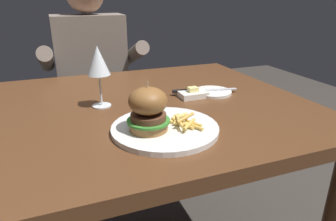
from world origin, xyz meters
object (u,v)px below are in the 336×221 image
object	(u,v)px
bread_plate	(213,92)
butter_dish	(193,94)
diner_person	(94,93)
main_plate	(165,128)
wine_glass	(98,62)
table_knife	(199,91)
burger_sandwich	(148,109)

from	to	relation	value
bread_plate	butter_dish	distance (m)	0.09
bread_plate	diner_person	world-z (taller)	diner_person
main_plate	bread_plate	distance (m)	0.36
wine_glass	table_knife	xyz separation A→B (m)	(0.35, -0.00, -0.13)
butter_dish	diner_person	distance (m)	0.80
main_plate	bread_plate	xyz separation A→B (m)	(0.27, 0.24, -0.00)
main_plate	table_knife	world-z (taller)	table_knife
burger_sandwich	butter_dish	distance (m)	0.33
butter_dish	burger_sandwich	bearing A→B (deg)	-135.77
main_plate	diner_person	distance (m)	0.98
main_plate	burger_sandwich	distance (m)	0.08
burger_sandwich	wine_glass	bearing A→B (deg)	106.99
bread_plate	main_plate	bearing A→B (deg)	-139.12
table_knife	main_plate	bearing A→B (deg)	-132.11
wine_glass	diner_person	world-z (taller)	diner_person
burger_sandwich	wine_glass	size ratio (longest dim) A/B	0.66
bread_plate	diner_person	bearing A→B (deg)	115.08
wine_glass	burger_sandwich	bearing A→B (deg)	-73.01
main_plate	table_knife	xyz separation A→B (m)	(0.22, 0.25, 0.01)
main_plate	bread_plate	bearing A→B (deg)	40.88
bread_plate	diner_person	distance (m)	0.82
burger_sandwich	diner_person	distance (m)	1.00
wine_glass	table_knife	distance (m)	0.37
wine_glass	butter_dish	world-z (taller)	wine_glass
butter_dish	bread_plate	bearing A→B (deg)	9.80
wine_glass	main_plate	bearing A→B (deg)	-63.30
burger_sandwich	diner_person	world-z (taller)	diner_person
burger_sandwich	bread_plate	bearing A→B (deg)	37.21
burger_sandwich	table_knife	xyz separation A→B (m)	(0.27, 0.25, -0.06)
butter_dish	diner_person	xyz separation A→B (m)	(-0.25, 0.74, -0.19)
bread_plate	butter_dish	bearing A→B (deg)	-170.20
table_knife	wine_glass	bearing A→B (deg)	179.87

